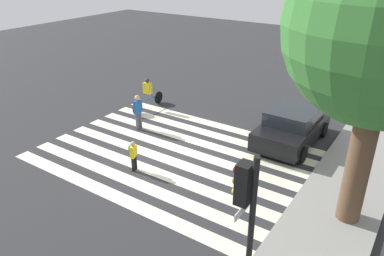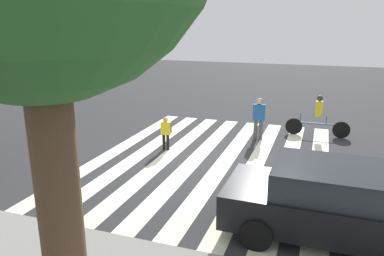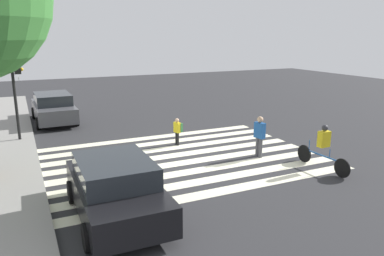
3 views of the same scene
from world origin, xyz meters
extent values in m
plane|color=#2D2D30|center=(0.00, 0.00, 0.00)|extent=(60.00, 60.00, 0.00)
cube|color=#F2EDCC|center=(-3.31, 0.00, 0.00)|extent=(0.54, 10.00, 0.01)
cube|color=#F2EDCC|center=(-2.36, 0.00, 0.00)|extent=(0.54, 10.00, 0.01)
cube|color=#F2EDCC|center=(-1.42, 0.00, 0.00)|extent=(0.54, 10.00, 0.01)
cube|color=#F2EDCC|center=(-0.47, 0.00, 0.00)|extent=(0.54, 10.00, 0.01)
cube|color=#F2EDCC|center=(0.47, 0.00, 0.00)|extent=(0.54, 10.00, 0.01)
cube|color=#F2EDCC|center=(1.42, 0.00, 0.00)|extent=(0.54, 10.00, 0.01)
cube|color=#F2EDCC|center=(2.36, 0.00, 0.00)|extent=(0.54, 10.00, 0.01)
cube|color=#F2EDCC|center=(3.31, 0.00, 0.00)|extent=(0.54, 10.00, 0.01)
cylinder|color=brown|center=(0.41, 6.63, 1.90)|extent=(0.66, 0.66, 3.80)
cylinder|color=#4C4C51|center=(-1.16, -2.69, 0.38)|extent=(0.14, 0.14, 0.76)
cylinder|color=#4C4C51|center=(-0.96, -2.69, 0.38)|extent=(0.14, 0.14, 0.76)
cube|color=#1E5199|center=(-1.06, -2.69, 1.05)|extent=(0.47, 0.27, 0.60)
sphere|color=tan|center=(-1.06, -2.69, 1.47)|extent=(0.24, 0.24, 0.24)
cylinder|color=black|center=(1.66, -0.48, 0.28)|extent=(0.10, 0.10, 0.55)
cylinder|color=black|center=(1.81, -0.48, 0.28)|extent=(0.10, 0.10, 0.55)
cube|color=yellow|center=(1.74, -0.48, 0.77)|extent=(0.35, 0.23, 0.44)
sphere|color=tan|center=(1.74, -0.48, 1.08)|extent=(0.17, 0.17, 0.17)
cube|color=#2D6638|center=(1.70, -0.60, 0.77)|extent=(0.26, 0.18, 0.37)
cylinder|color=black|center=(-2.26, -3.85, 0.32)|extent=(0.65, 0.06, 0.64)
cylinder|color=black|center=(-4.01, -3.91, 0.32)|extent=(0.65, 0.06, 0.64)
cube|color=#1E4C8C|center=(-3.13, -3.88, 0.50)|extent=(1.48, 0.08, 0.04)
cylinder|color=#1E4C8C|center=(-3.44, -3.89, 0.66)|extent=(0.03, 0.03, 0.32)
cylinder|color=#1E4C8C|center=(-2.48, -3.86, 0.70)|extent=(0.03, 0.03, 0.40)
cube|color=yellow|center=(-3.13, -3.88, 1.09)|extent=(0.25, 0.41, 0.55)
sphere|color=#333338|center=(-3.13, -3.88, 1.49)|extent=(0.22, 0.22, 0.22)
cube|color=black|center=(-3.56, 3.45, 0.62)|extent=(4.27, 1.95, 0.73)
cube|color=#23282D|center=(-3.56, 3.45, 1.26)|extent=(2.36, 1.78, 0.55)
cylinder|color=black|center=(-2.23, 4.37, 0.32)|extent=(0.64, 0.21, 0.64)
cylinder|color=black|center=(-2.25, 2.51, 0.32)|extent=(0.64, 0.21, 0.64)
camera|label=1|loc=(10.29, 7.76, 7.17)|focal=35.00mm
camera|label=2|loc=(-3.15, 10.78, 4.24)|focal=35.00mm
camera|label=3|loc=(-12.38, 5.43, 4.55)|focal=35.00mm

